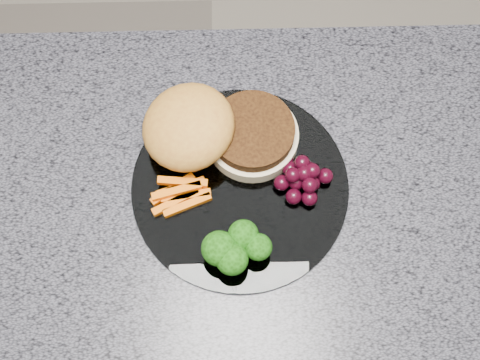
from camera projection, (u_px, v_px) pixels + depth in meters
The scene contains 8 objects.
room at pixel (125, 32), 0.35m from camera, with size 4.02×4.02×2.70m.
island_cabinet at pixel (206, 317), 1.21m from camera, with size 1.20×0.60×0.86m, color brown.
countertop at pixel (189, 255), 0.79m from camera, with size 1.20×0.60×0.04m, color #50505A.
plate at pixel (240, 187), 0.80m from camera, with size 0.26×0.26×0.01m, color white.
burger at pixel (211, 131), 0.79m from camera, with size 0.20×0.13×0.06m.
carrot_sticks at pixel (180, 193), 0.79m from camera, with size 0.07×0.06×0.02m.
broccoli at pixel (234, 248), 0.74m from camera, with size 0.08×0.06×0.05m.
grape_bunch at pixel (302, 178), 0.79m from camera, with size 0.07×0.07×0.03m.
Camera 1 is at (0.06, -0.20, 1.65)m, focal length 50.00 mm.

